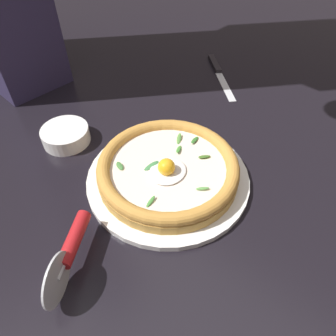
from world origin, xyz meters
name	(u,v)px	position (x,y,z in m)	size (l,w,h in m)	color
ground_plane	(187,191)	(0.00, 0.00, -0.01)	(2.40, 2.40, 0.03)	black
pizza_plate	(168,178)	(-0.01, 0.04, 0.01)	(0.30, 0.30, 0.01)	white
pizza	(168,168)	(-0.01, 0.04, 0.03)	(0.26, 0.26, 0.05)	gold
side_bowl	(66,135)	(-0.06, 0.28, 0.02)	(0.10, 0.10, 0.03)	white
pizza_cutter	(69,250)	(-0.23, 0.04, 0.04)	(0.13, 0.08, 0.08)	silver
table_knife	(218,70)	(0.39, 0.19, 0.00)	(0.17, 0.18, 0.01)	silver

